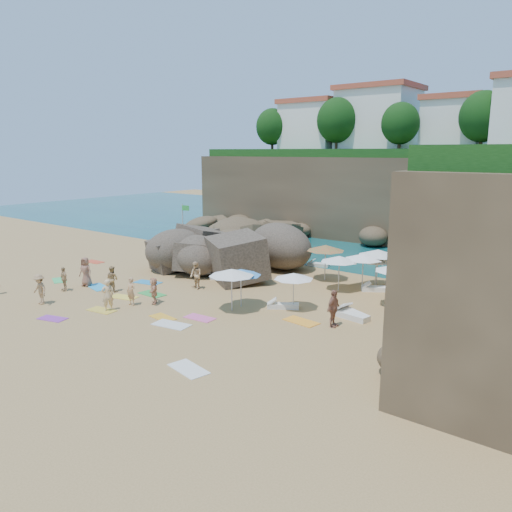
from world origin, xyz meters
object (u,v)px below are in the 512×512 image
Objects in this scene: parasol_1 at (363,257)px; person_stand_1 at (112,279)px; person_stand_6 at (108,295)px; person_stand_3 at (333,308)px; person_stand_5 at (255,253)px; parasol_2 at (419,275)px; lounger_0 at (223,278)px; person_stand_4 at (390,273)px; flag_pole at (184,221)px; rock_outcrop at (233,269)px; person_stand_2 at (256,261)px; parasol_0 at (339,259)px.

parasol_1 is 15.76m from person_stand_1.
parasol_1 reaches higher than person_stand_6.
person_stand_3 reaches higher than person_stand_5.
parasol_2 is at bearing -23.89° from person_stand_5.
person_stand_4 is (9.65, 5.51, 0.69)m from lounger_0.
rock_outcrop is at bearing -20.46° from flag_pole.
person_stand_2 is (10.60, -3.29, -1.66)m from flag_pole.
rock_outcrop is 9.24m from parasol_0.
person_stand_6 reaches higher than rock_outcrop.
person_stand_6 is (-0.49, -8.92, 0.75)m from lounger_0.
parasol_1 is 2.52m from person_stand_4.
person_stand_2 is 1.04× the size of person_stand_6.
lounger_0 is 11.13m from person_stand_4.
parasol_0 is at bearing 177.99° from parasol_2.
person_stand_2 is (2.26, -0.18, 0.92)m from rock_outcrop.
rock_outcrop is 9.27m from flag_pole.
parasol_1 reaches higher than parasol_0.
person_stand_3 is (9.73, -6.25, 0.04)m from person_stand_2.
parasol_0 reaches higher than person_stand_2.
person_stand_2 is at bearing 55.66° from person_stand_3.
parasol_2 is 1.41× the size of person_stand_5.
person_stand_4 is at bearing 132.99° from parasol_2.
parasol_1 is at bearing 48.76° from parasol_0.
parasol_1 is at bearing -72.81° from person_stand_4.
rock_outcrop reaches higher than person_stand_4.
rock_outcrop is 4.10× the size of parasol_2.
flag_pole is 19.51m from person_stand_4.
person_stand_3 is 15.37m from person_stand_5.
person_stand_5 is 14.71m from person_stand_6.
person_stand_6 reaches higher than person_stand_1.
person_stand_6 is (-10.14, -14.42, 0.07)m from person_stand_4.
person_stand_3 is at bearing -49.29° from lounger_0.
lounger_0 is at bearing -128.25° from person_stand_1.
person_stand_5 is at bearing 94.16° from rock_outcrop.
person_stand_2 is (0.82, 2.64, 0.79)m from lounger_0.
parasol_1 reaches higher than parasol_2.
person_stand_1 is 0.99× the size of person_stand_4.
person_stand_3 reaches higher than rock_outcrop.
person_stand_5 is at bearing 168.25° from parasol_1.
person_stand_4 is at bearing 168.48° from person_stand_6.
parasol_2 reaches higher than person_stand_3.
flag_pole is 13.95m from person_stand_1.
person_stand_4 is at bearing -11.39° from person_stand_5.
parasol_1 reaches higher than person_stand_1.
rock_outcrop is 4.49× the size of person_stand_3.
flag_pole is 1.66× the size of parasol_1.
person_stand_5 is (8.13, -0.19, -1.84)m from flag_pole.
parasol_2 is 12.99m from lounger_0.
lounger_0 is at bearing -63.02° from rock_outcrop.
parasol_0 is 13.96m from person_stand_6.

